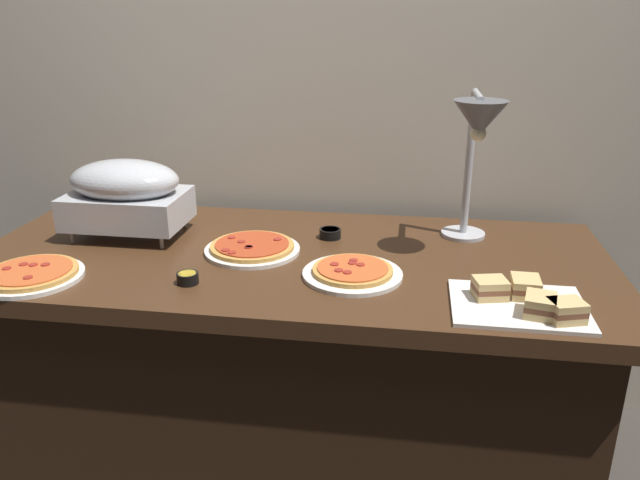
# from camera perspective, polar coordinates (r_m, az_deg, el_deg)

# --- Properties ---
(ground_plane) EXTENTS (8.00, 8.00, 0.00)m
(ground_plane) POSITION_cam_1_polar(r_m,az_deg,el_deg) (2.25, -2.47, -19.58)
(ground_plane) COLOR #38332D
(back_wall) EXTENTS (4.40, 0.04, 2.40)m
(back_wall) POSITION_cam_1_polar(r_m,az_deg,el_deg) (2.23, -0.44, 14.11)
(back_wall) COLOR beige
(back_wall) RESTS_ON ground_plane
(buffet_table) EXTENTS (1.90, 0.84, 0.76)m
(buffet_table) POSITION_cam_1_polar(r_m,az_deg,el_deg) (2.02, -2.64, -11.20)
(buffet_table) COLOR #422816
(buffet_table) RESTS_ON ground_plane
(chafing_dish) EXTENTS (0.37, 0.25, 0.25)m
(chafing_dish) POSITION_cam_1_polar(r_m,az_deg,el_deg) (2.06, -17.50, 4.13)
(chafing_dish) COLOR #B7BABF
(chafing_dish) RESTS_ON buffet_table
(heat_lamp) EXTENTS (0.15, 0.34, 0.47)m
(heat_lamp) POSITION_cam_1_polar(r_m,az_deg,el_deg) (1.81, 14.32, 9.49)
(heat_lamp) COLOR #B7BABF
(heat_lamp) RESTS_ON buffet_table
(pizza_plate_front) EXTENTS (0.29, 0.29, 0.03)m
(pizza_plate_front) POSITION_cam_1_polar(r_m,az_deg,el_deg) (1.87, -6.33, -0.79)
(pizza_plate_front) COLOR white
(pizza_plate_front) RESTS_ON buffet_table
(pizza_plate_center) EXTENTS (0.28, 0.28, 0.03)m
(pizza_plate_center) POSITION_cam_1_polar(r_m,az_deg,el_deg) (1.70, 3.02, -3.00)
(pizza_plate_center) COLOR white
(pizza_plate_center) RESTS_ON buffet_table
(pizza_plate_raised_stand) EXTENTS (0.28, 0.28, 0.03)m
(pizza_plate_raised_stand) POSITION_cam_1_polar(r_m,az_deg,el_deg) (1.85, -25.16, -2.90)
(pizza_plate_raised_stand) COLOR white
(pizza_plate_raised_stand) RESTS_ON buffet_table
(sandwich_platter) EXTENTS (0.33, 0.25, 0.06)m
(sandwich_platter) POSITION_cam_1_polar(r_m,az_deg,el_deg) (1.59, 18.39, -5.38)
(sandwich_platter) COLOR white
(sandwich_platter) RESTS_ON buffet_table
(sauce_cup_near) EXTENTS (0.06, 0.06, 0.03)m
(sauce_cup_near) POSITION_cam_1_polar(r_m,az_deg,el_deg) (1.69, -12.15, -3.43)
(sauce_cup_near) COLOR black
(sauce_cup_near) RESTS_ON buffet_table
(sauce_cup_far) EXTENTS (0.07, 0.07, 0.03)m
(sauce_cup_far) POSITION_cam_1_polar(r_m,az_deg,el_deg) (1.98, 0.95, 0.65)
(sauce_cup_far) COLOR black
(sauce_cup_far) RESTS_ON buffet_table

